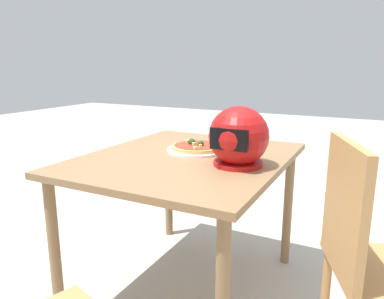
# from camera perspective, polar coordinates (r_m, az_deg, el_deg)

# --- Properties ---
(ground_plane) EXTENTS (14.00, 14.00, 0.00)m
(ground_plane) POSITION_cam_1_polar(r_m,az_deg,el_deg) (2.05, -0.81, -20.65)
(ground_plane) COLOR #B2ADA3
(dining_table) EXTENTS (0.92, 1.10, 0.71)m
(dining_table) POSITION_cam_1_polar(r_m,az_deg,el_deg) (1.78, -0.87, -3.52)
(dining_table) COLOR olive
(dining_table) RESTS_ON ground
(pizza_plate) EXTENTS (0.31, 0.31, 0.01)m
(pizza_plate) POSITION_cam_1_polar(r_m,az_deg,el_deg) (1.86, 0.83, -0.07)
(pizza_plate) COLOR white
(pizza_plate) RESTS_ON dining_table
(pizza) EXTENTS (0.26, 0.26, 0.05)m
(pizza) POSITION_cam_1_polar(r_m,az_deg,el_deg) (1.85, 0.90, 0.48)
(pizza) COLOR tan
(pizza) RESTS_ON pizza_plate
(motorcycle_helmet) EXTENTS (0.26, 0.26, 0.26)m
(motorcycle_helmet) POSITION_cam_1_polar(r_m,az_deg,el_deg) (1.58, 7.30, 1.87)
(motorcycle_helmet) COLOR #B21414
(motorcycle_helmet) RESTS_ON dining_table
(chair_side) EXTENTS (0.52, 0.52, 0.90)m
(chair_side) POSITION_cam_1_polar(r_m,az_deg,el_deg) (1.44, 25.91, -14.50)
(chair_side) COLOR #B7844C
(chair_side) RESTS_ON ground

